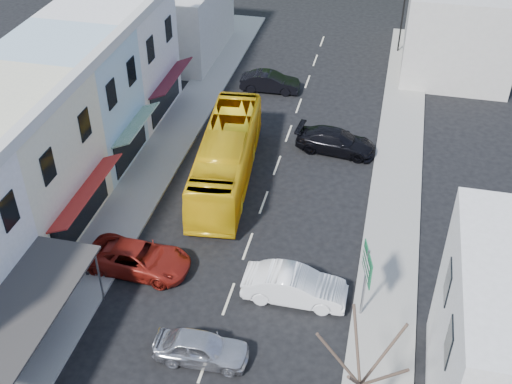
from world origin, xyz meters
name	(u,v)px	position (x,y,z in m)	size (l,w,h in m)	color
ground	(229,299)	(0.00, 0.00, 0.00)	(120.00, 120.00, 0.00)	black
sidewalk_left	(155,167)	(-7.50, 10.00, 0.07)	(3.00, 52.00, 0.15)	gray
sidewalk_right	(395,199)	(7.50, 10.00, 0.07)	(3.00, 52.00, 0.15)	gray
shopfront_row	(31,146)	(-12.49, 5.00, 4.00)	(8.25, 30.00, 8.00)	silver
distant_block_left	(172,18)	(-12.00, 27.00, 3.00)	(8.00, 10.00, 6.00)	#B7B2A8
distant_block_right	(459,22)	(11.00, 30.00, 3.50)	(8.00, 12.00, 7.00)	#B7B2A8
bus	(226,159)	(-2.70, 9.77, 1.55)	(2.50, 11.60, 3.10)	yellow
car_silver	(201,348)	(-0.21, -3.78, 0.70)	(1.80, 4.40, 1.40)	silver
car_white	(295,288)	(3.13, 0.77, 0.70)	(1.80, 4.40, 1.40)	white
car_red	(139,259)	(-5.00, 1.02, 0.70)	(1.90, 4.60, 1.40)	maroon
car_black_near	(336,142)	(3.40, 14.48, 0.70)	(1.84, 4.50, 1.40)	black
car_black_far	(270,82)	(-2.55, 21.85, 0.70)	(1.80, 4.40, 1.40)	black
pedestrian_left	(85,260)	(-7.45, 0.05, 1.00)	(0.60, 0.40, 1.70)	black
direction_sign	(365,284)	(6.40, 0.39, 2.05)	(0.66, 1.84, 4.11)	#145E34
traffic_signal	(402,21)	(6.60, 31.16, 2.77)	(0.58, 1.12, 5.54)	black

